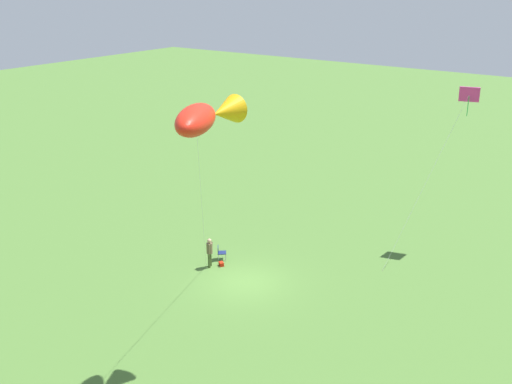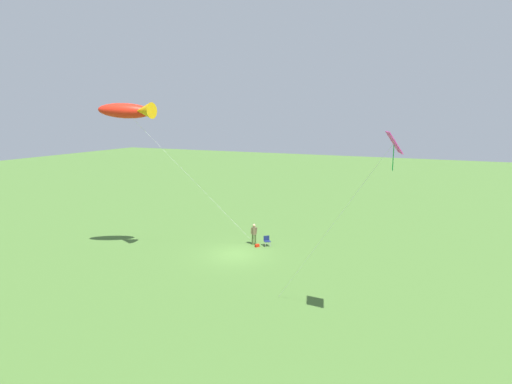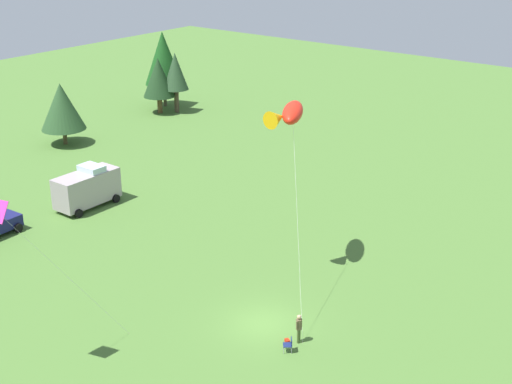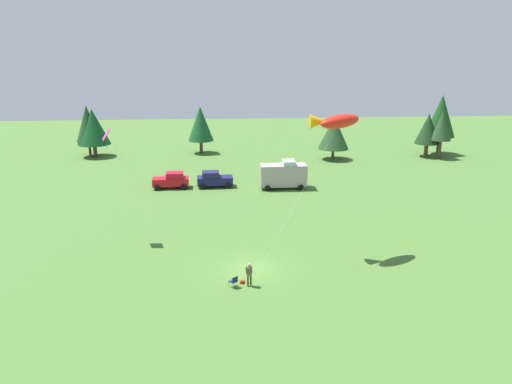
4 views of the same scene
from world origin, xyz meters
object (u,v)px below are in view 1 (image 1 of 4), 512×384
object	(u,v)px
folding_chair	(220,252)
person_kite_flyer	(210,250)
kite_large_fish	(203,117)
kite_diamond_rainbow	(468,98)
backpack_on_grass	(221,264)

from	to	relation	value
folding_chair	person_kite_flyer	bearing A→B (deg)	-122.86
person_kite_flyer	folding_chair	xyz separation A→B (m)	(-1.09, -0.12, -0.53)
kite_large_fish	kite_diamond_rainbow	world-z (taller)	kite_large_fish
backpack_on_grass	kite_large_fish	bearing A→B (deg)	36.05
person_kite_flyer	kite_diamond_rainbow	bearing A→B (deg)	28.96
person_kite_flyer	kite_diamond_rainbow	size ratio (longest dim) A/B	0.18
person_kite_flyer	kite_large_fish	world-z (taller)	kite_large_fish
kite_large_fish	kite_diamond_rainbow	distance (m)	18.65
backpack_on_grass	kite_large_fish	world-z (taller)	kite_large_fish
person_kite_flyer	backpack_on_grass	distance (m)	1.11
person_kite_flyer	kite_diamond_rainbow	world-z (taller)	kite_diamond_rainbow
person_kite_flyer	folding_chair	world-z (taller)	person_kite_flyer
kite_large_fish	person_kite_flyer	bearing A→B (deg)	-139.97
backpack_on_grass	kite_diamond_rainbow	bearing A→B (deg)	138.22
folding_chair	kite_diamond_rainbow	bearing A→B (deg)	5.81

